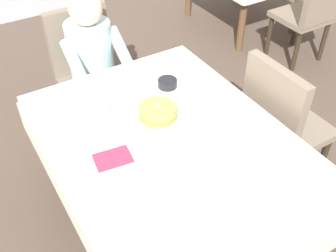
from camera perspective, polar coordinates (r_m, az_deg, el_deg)
name	(u,v)px	position (r m, az deg, el deg)	size (l,w,h in m)	color
ground_plane	(171,229)	(2.50, 0.39, -14.59)	(14.00, 14.00, 0.00)	brown
dining_table_main	(171,153)	(1.99, 0.48, -3.93)	(1.12, 1.52, 0.74)	silver
chair_diner	(87,66)	(2.92, -11.58, 8.47)	(0.44, 0.45, 0.93)	#7A6B5B
diner_person	(93,59)	(2.72, -10.71, 9.47)	(0.40, 0.43, 1.12)	silver
chair_right_side	(280,120)	(2.47, 15.88, 0.79)	(0.45, 0.44, 0.93)	#7A6B5B
plate_breakfast	(158,119)	(2.04, -1.43, 1.02)	(0.28, 0.28, 0.02)	white
breakfast_stack	(158,112)	(2.02, -1.42, 2.05)	(0.21, 0.21, 0.08)	tan
cup_coffee	(191,101)	(2.11, 3.40, 3.59)	(0.11, 0.08, 0.08)	white
bowl_butter	(167,83)	(2.27, -0.08, 6.19)	(0.11, 0.11, 0.04)	black
syrup_pitcher	(107,110)	(2.08, -8.80, 2.32)	(0.08, 0.08, 0.07)	silver
fork_left_of_plate	(127,135)	(1.97, -5.92, -1.27)	(0.18, 0.01, 0.01)	silver
knife_right_of_plate	(191,110)	(2.11, 3.31, 2.33)	(0.20, 0.01, 0.01)	silver
spoon_near_edge	(198,157)	(1.85, 4.38, -4.49)	(0.15, 0.01, 0.01)	silver
napkin_folded	(113,158)	(1.86, -7.96, -4.64)	(0.17, 0.12, 0.01)	#8C2D4C
background_chair_empty	(312,10)	(3.90, 20.02, 15.46)	(0.44, 0.45, 0.93)	#7A6B5B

